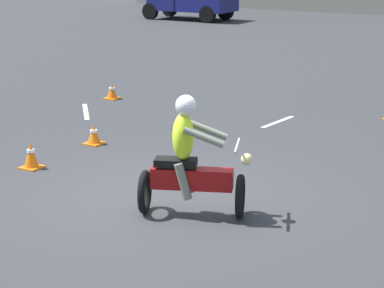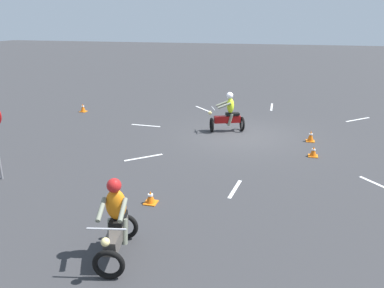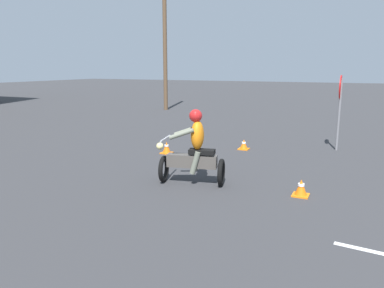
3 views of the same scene
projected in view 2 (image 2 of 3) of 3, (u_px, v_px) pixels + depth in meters
name	position (u px, v px, depth m)	size (l,w,h in m)	color
ground_plane	(241.00, 136.00, 15.14)	(120.00, 120.00, 0.00)	#333335
motorcycle_rider_foreground	(228.00, 114.00, 15.53)	(1.54, 1.10, 1.66)	black
motorcycle_rider_background	(116.00, 224.00, 7.22)	(0.92, 1.56, 1.66)	black
traffic_cone_near_left	(83.00, 108.00, 19.02)	(0.32, 0.32, 0.43)	orange
traffic_cone_near_right	(311.00, 136.00, 14.38)	(0.32, 0.32, 0.44)	orange
traffic_cone_mid_left	(313.00, 152.00, 12.81)	(0.32, 0.32, 0.36)	orange
traffic_cone_far_left	(151.00, 197.00, 9.54)	(0.32, 0.32, 0.34)	orange
lane_stripe_e	(146.00, 125.00, 16.60)	(0.10, 1.36, 0.01)	silver
lane_stripe_ne	(144.00, 157.00, 12.76)	(0.10, 1.38, 0.01)	silver
lane_stripe_n	(235.00, 189.00, 10.39)	(0.10, 1.23, 0.01)	silver
lane_stripe_nw	(382.00, 186.00, 10.54)	(0.10, 1.57, 0.01)	silver
lane_stripe_sw	(358.00, 119.00, 17.59)	(0.10, 1.58, 0.01)	silver
lane_stripe_s	(272.00, 107.00, 20.12)	(0.10, 1.76, 0.01)	silver
lane_stripe_se	(203.00, 109.00, 19.65)	(0.10, 1.53, 0.01)	silver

